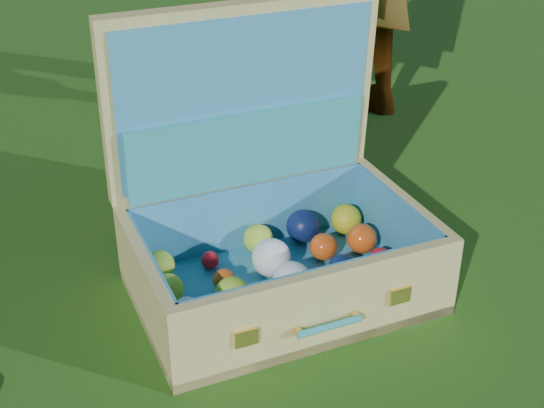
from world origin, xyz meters
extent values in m
plane|color=#215114|center=(0.00, 0.00, 0.00)|extent=(60.00, 60.00, 0.00)
cube|color=#D2C071|center=(-0.05, 0.16, 0.01)|extent=(0.65, 0.48, 0.02)
cube|color=#D2C071|center=(-0.02, -0.03, 0.09)|extent=(0.59, 0.11, 0.18)
cube|color=#D2C071|center=(-0.08, 0.34, 0.09)|extent=(0.59, 0.11, 0.18)
cube|color=#D2C071|center=(-0.33, 0.11, 0.09)|extent=(0.08, 0.35, 0.18)
cube|color=#D2C071|center=(0.23, 0.20, 0.09)|extent=(0.08, 0.35, 0.18)
cube|color=teal|center=(-0.05, 0.16, 0.02)|extent=(0.60, 0.43, 0.01)
cube|color=teal|center=(-0.02, -0.02, 0.10)|extent=(0.55, 0.09, 0.16)
cube|color=teal|center=(-0.08, 0.33, 0.10)|extent=(0.55, 0.09, 0.16)
cube|color=teal|center=(-0.32, 0.11, 0.10)|extent=(0.06, 0.35, 0.16)
cube|color=teal|center=(0.22, 0.20, 0.10)|extent=(0.06, 0.35, 0.16)
cube|color=#D2C071|center=(-0.08, 0.36, 0.38)|extent=(0.60, 0.15, 0.40)
cube|color=teal|center=(-0.08, 0.34, 0.38)|extent=(0.55, 0.11, 0.35)
cube|color=teal|center=(-0.08, 0.34, 0.27)|extent=(0.53, 0.11, 0.17)
cube|color=#F2C659|center=(-0.18, -0.07, 0.09)|extent=(0.05, 0.01, 0.03)
cube|color=#F2C659|center=(0.14, -0.02, 0.09)|extent=(0.05, 0.01, 0.03)
cylinder|color=teal|center=(-0.02, -0.06, 0.07)|extent=(0.13, 0.03, 0.01)
cube|color=#F2C659|center=(-0.08, -0.06, 0.07)|extent=(0.01, 0.02, 0.01)
cube|color=#F2C659|center=(0.04, -0.04, 0.07)|extent=(0.01, 0.02, 0.01)
sphere|color=#C8E437|center=(-0.26, 0.00, 0.06)|extent=(0.06, 0.06, 0.06)
sphere|color=#C1BA88|center=(-0.15, 0.02, 0.07)|extent=(0.08, 0.08, 0.08)
sphere|color=#C1BA88|center=(-0.03, 0.03, 0.06)|extent=(0.06, 0.06, 0.06)
sphere|color=gold|center=(0.08, 0.05, 0.07)|extent=(0.07, 0.07, 0.07)
sphere|color=#C8E437|center=(0.19, 0.07, 0.06)|extent=(0.07, 0.07, 0.07)
sphere|color=white|center=(-0.26, 0.08, 0.06)|extent=(0.06, 0.06, 0.06)
sphere|color=#C8E437|center=(-0.17, 0.10, 0.06)|extent=(0.07, 0.07, 0.07)
sphere|color=white|center=(-0.04, 0.11, 0.07)|extent=(0.08, 0.08, 0.08)
sphere|color=#0F1B4B|center=(0.08, 0.14, 0.06)|extent=(0.06, 0.06, 0.06)
sphere|color=red|center=(0.17, 0.16, 0.05)|extent=(0.05, 0.05, 0.05)
sphere|color=#C8E437|center=(-0.29, 0.16, 0.06)|extent=(0.06, 0.06, 0.06)
sphere|color=#F05414|center=(-0.17, 0.17, 0.05)|extent=(0.05, 0.05, 0.05)
sphere|color=white|center=(-0.06, 0.20, 0.07)|extent=(0.08, 0.08, 0.08)
sphere|color=#F05414|center=(0.07, 0.23, 0.06)|extent=(0.06, 0.06, 0.06)
sphere|color=#F05414|center=(0.16, 0.23, 0.06)|extent=(0.07, 0.07, 0.07)
sphere|color=#C8E437|center=(-0.29, 0.24, 0.06)|extent=(0.06, 0.06, 0.06)
sphere|color=red|center=(-0.18, 0.26, 0.05)|extent=(0.04, 0.04, 0.04)
sphere|color=#C8E437|center=(-0.07, 0.29, 0.06)|extent=(0.07, 0.07, 0.07)
sphere|color=#0F1B4B|center=(0.04, 0.31, 0.07)|extent=(0.08, 0.08, 0.08)
sphere|color=gold|center=(0.15, 0.32, 0.06)|extent=(0.07, 0.07, 0.07)
camera|label=1|loc=(-0.40, -1.10, 0.96)|focal=50.00mm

